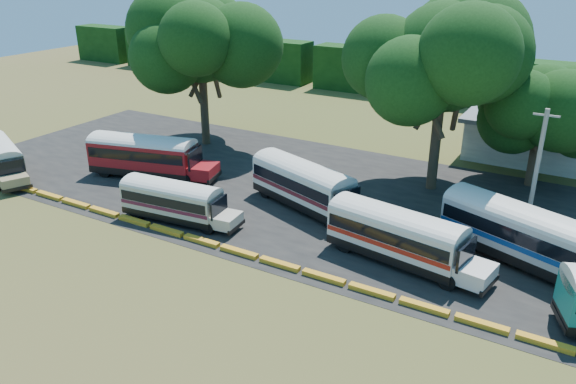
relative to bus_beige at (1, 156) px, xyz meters
The scene contains 15 objects.
ground 24.09m from the bus_beige, ahead, with size 160.00×160.00×0.00m, color #43541C.
asphalt_strip 26.80m from the bus_beige, 21.30° to the left, with size 64.00×24.00×0.02m, color black.
curb 24.01m from the bus_beige, ahead, with size 53.70×0.45×0.30m.
terminal_building 50.25m from the bus_beige, 33.47° to the left, with size 19.00×9.00×4.00m.
treeline_backdrop 51.61m from the bus_beige, 62.38° to the left, with size 130.00×4.00×6.00m.
bus_beige is the anchor object (origin of this frame).
bus_red 12.42m from the bus_beige, 28.84° to the left, with size 11.40×5.37×3.64m.
bus_cream_west 18.65m from the bus_beige, ahead, with size 9.11×3.08×2.94m.
bus_cream_east 26.48m from the bus_beige, 15.64° to the left, with size 10.92×6.04×3.51m.
bus_white_red 34.48m from the bus_beige, ahead, with size 10.61×4.16×3.40m.
bus_white_blue 41.26m from the bus_beige, ahead, with size 11.46×6.54×3.69m.
tree_west 20.29m from the bus_beige, 58.99° to the left, with size 10.89×10.89×14.18m.
tree_center 37.21m from the bus_beige, 25.59° to the left, with size 11.15×11.15×14.61m.
tree_east 44.70m from the bus_beige, 27.29° to the left, with size 8.05×8.05×9.89m.
utility_pole 42.21m from the bus_beige, 15.55° to the left, with size 1.60×0.30×8.59m.
Camera 1 is at (19.87, -24.45, 17.45)m, focal length 35.00 mm.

